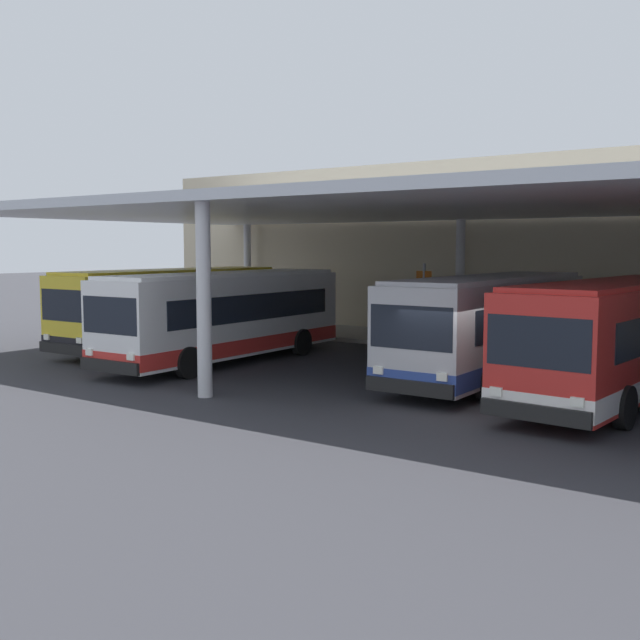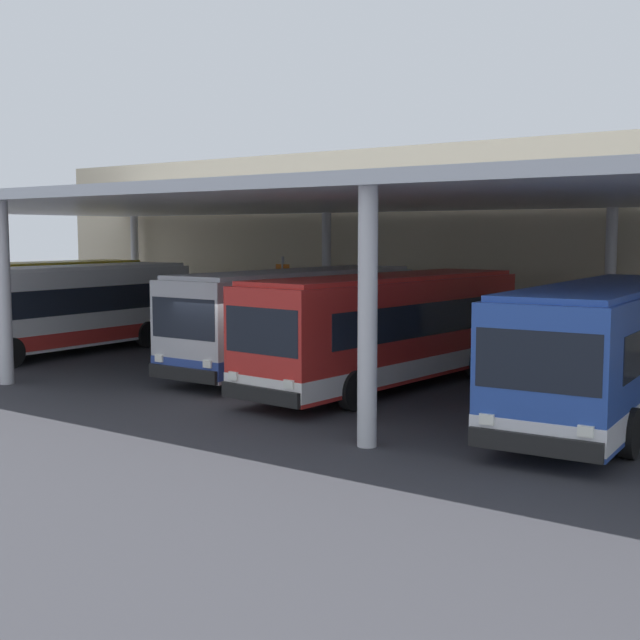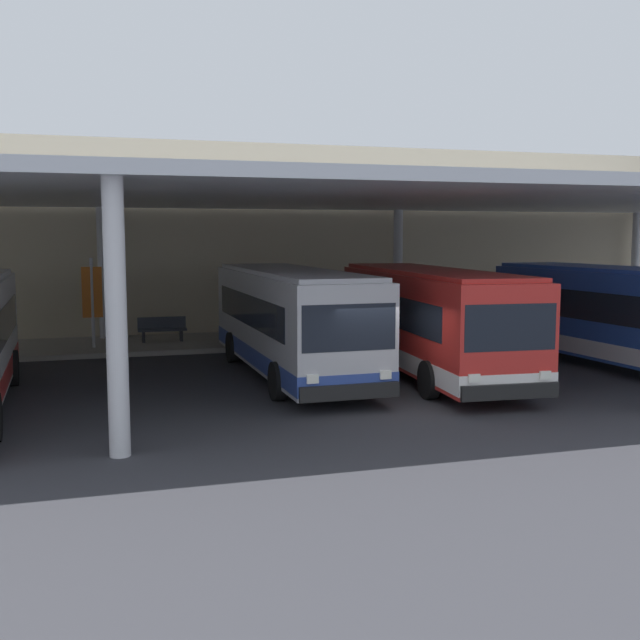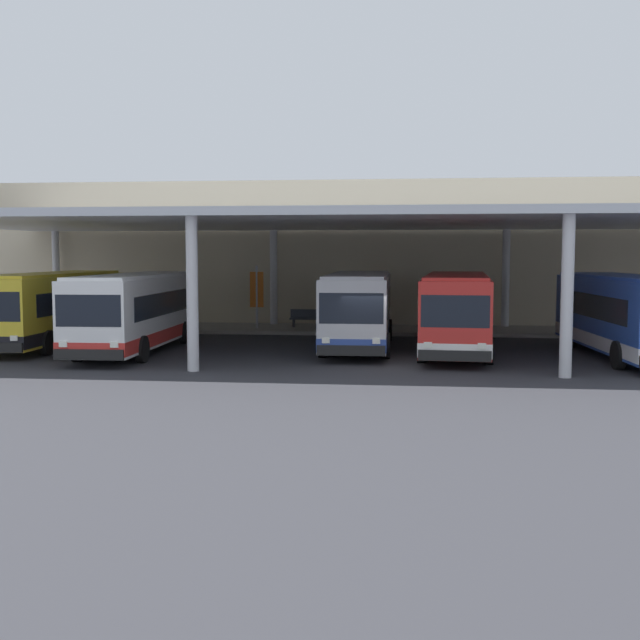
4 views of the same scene
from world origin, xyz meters
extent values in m
plane|color=#333338|center=(0.00, 0.00, 0.00)|extent=(200.00, 200.00, 0.00)
cube|color=gray|center=(0.00, 11.75, 0.09)|extent=(42.00, 4.50, 0.18)
cube|color=#C1B293|center=(0.00, 15.00, 3.99)|extent=(48.00, 1.60, 7.99)
cube|color=silver|center=(0.00, 5.50, 5.40)|extent=(40.00, 17.00, 0.30)
cylinder|color=silver|center=(-18.50, 13.50, 2.62)|extent=(0.40, 0.40, 5.25)
cylinder|color=silver|center=(-6.17, -2.50, 2.62)|extent=(0.40, 0.40, 5.25)
cylinder|color=silver|center=(-6.17, 13.50, 2.62)|extent=(0.40, 0.40, 5.25)
cube|color=yellow|center=(-14.24, 4.00, 1.70)|extent=(2.64, 10.43, 2.70)
cube|color=black|center=(-14.24, 4.00, 0.70)|extent=(2.66, 10.45, 0.50)
cube|color=black|center=(-14.24, 4.15, 2.00)|extent=(2.65, 8.56, 0.90)
cube|color=black|center=(-14.17, -1.14, 2.05)|extent=(2.30, 0.15, 1.10)
cube|color=black|center=(-14.17, -1.23, 0.55)|extent=(2.45, 0.19, 0.36)
cube|color=yellow|center=(-14.24, 4.00, 3.11)|extent=(2.43, 10.01, 0.12)
cube|color=yellow|center=(-14.17, -1.11, 2.87)|extent=(1.75, 0.14, 0.28)
cube|color=white|center=(-15.07, -1.24, 0.90)|extent=(0.28, 0.08, 0.20)
cube|color=white|center=(-13.27, -1.21, 0.90)|extent=(0.28, 0.08, 0.20)
cylinder|color=black|center=(-15.42, 0.76, 0.50)|extent=(0.29, 1.00, 1.00)
cylinder|color=black|center=(-12.97, 0.80, 0.50)|extent=(0.29, 1.00, 1.00)
cylinder|color=black|center=(-15.50, 6.85, 0.50)|extent=(0.29, 1.00, 1.00)
cylinder|color=black|center=(-13.05, 6.88, 0.50)|extent=(0.29, 1.00, 1.00)
cube|color=white|center=(-9.91, 2.43, 1.70)|extent=(2.82, 10.47, 2.70)
cube|color=red|center=(-9.91, 2.43, 0.70)|extent=(2.85, 10.49, 0.50)
cube|color=black|center=(-9.91, 2.58, 2.00)|extent=(2.81, 8.60, 0.90)
cube|color=black|center=(-9.75, -2.72, 2.05)|extent=(2.30, 0.19, 1.10)
cube|color=black|center=(-9.74, -2.81, 0.55)|extent=(2.45, 0.24, 0.36)
cube|color=white|center=(-9.91, 2.43, 3.11)|extent=(2.61, 10.05, 0.12)
cube|color=yellow|center=(-9.75, -2.69, 2.87)|extent=(1.75, 0.17, 0.28)
cube|color=white|center=(-10.64, -2.83, 0.90)|extent=(0.28, 0.09, 0.20)
cube|color=white|center=(-8.84, -2.77, 0.90)|extent=(0.28, 0.09, 0.20)
cylinder|color=black|center=(-11.03, -0.83, 0.50)|extent=(0.31, 1.01, 1.00)
cylinder|color=black|center=(-8.58, -0.76, 0.50)|extent=(0.31, 1.01, 1.00)
cylinder|color=black|center=(-11.22, 5.25, 0.50)|extent=(0.31, 1.01, 1.00)
cylinder|color=black|center=(-8.77, 5.32, 0.50)|extent=(0.31, 1.01, 1.00)
cube|color=#B7B7BC|center=(-0.97, 4.59, 1.70)|extent=(2.61, 10.43, 2.70)
cube|color=#2D4799|center=(-0.97, 4.59, 0.70)|extent=(2.63, 10.45, 0.50)
cube|color=black|center=(-0.97, 4.74, 2.00)|extent=(2.63, 8.55, 0.90)
cube|color=black|center=(-0.91, -0.56, 2.05)|extent=(2.30, 0.14, 1.10)
cube|color=black|center=(-0.91, -0.65, 0.55)|extent=(2.45, 0.19, 0.36)
cube|color=silver|center=(-0.97, 4.59, 3.11)|extent=(2.41, 10.01, 0.12)
cube|color=yellow|center=(-0.91, -0.53, 2.87)|extent=(1.75, 0.14, 0.28)
cube|color=white|center=(-1.81, -0.65, 0.90)|extent=(0.28, 0.08, 0.20)
cube|color=white|center=(-0.01, -0.63, 0.90)|extent=(0.28, 0.08, 0.20)
cylinder|color=black|center=(-2.16, 1.36, 0.50)|extent=(0.29, 1.00, 1.00)
cylinder|color=black|center=(0.29, 1.38, 0.50)|extent=(0.29, 1.00, 1.00)
cylinder|color=black|center=(-2.22, 7.44, 0.50)|extent=(0.29, 1.00, 1.00)
cylinder|color=black|center=(0.23, 7.46, 0.50)|extent=(0.29, 1.00, 1.00)
cube|color=red|center=(3.03, 3.53, 1.70)|extent=(3.20, 10.55, 2.70)
cube|color=white|center=(3.03, 3.53, 0.70)|extent=(3.22, 10.57, 0.50)
cube|color=black|center=(3.04, 3.68, 2.00)|extent=(3.11, 8.68, 0.90)
cube|color=black|center=(2.69, -1.60, 2.05)|extent=(2.30, 0.28, 1.10)
cube|color=black|center=(2.68, -1.69, 0.55)|extent=(2.46, 0.33, 0.36)
cube|color=red|center=(3.03, 3.53, 3.11)|extent=(2.97, 10.12, 0.12)
cube|color=yellow|center=(2.69, -1.57, 2.87)|extent=(1.75, 0.24, 0.28)
cube|color=white|center=(1.78, -1.62, 0.90)|extent=(0.28, 0.10, 0.20)
cube|color=white|center=(3.58, -1.74, 0.90)|extent=(0.28, 0.10, 0.20)
cylinder|color=black|center=(1.59, 0.40, 0.50)|extent=(0.35, 1.02, 1.00)
cylinder|color=black|center=(4.04, 0.23, 0.50)|extent=(0.35, 1.02, 1.00)
cylinder|color=black|center=(2.00, 6.47, 0.50)|extent=(0.35, 1.02, 1.00)
cube|color=#383D47|center=(-4.11, 11.75, 0.63)|extent=(1.80, 0.44, 0.08)
cube|color=#383D47|center=(-4.11, 11.95, 0.88)|extent=(1.80, 0.06, 0.44)
cube|color=#2D2D33|center=(-4.81, 11.75, 0.41)|extent=(0.10, 0.36, 0.45)
cube|color=#2D2D33|center=(-3.41, 11.75, 0.41)|extent=(0.10, 0.36, 0.45)
cylinder|color=#236638|center=(-1.23, 11.83, 0.63)|extent=(0.48, 0.48, 0.90)
cylinder|color=black|center=(-1.23, 11.83, 1.12)|extent=(0.52, 0.52, 0.08)
cylinder|color=#B2B2B7|center=(-6.60, 10.95, 1.78)|extent=(0.12, 0.12, 3.20)
cube|color=orange|center=(-6.60, 10.93, 2.16)|extent=(0.70, 0.04, 1.80)
camera|label=1|loc=(8.08, -17.12, 4.05)|focal=42.34mm
camera|label=2|loc=(15.17, -16.66, 4.30)|focal=47.13mm
camera|label=3|loc=(-6.56, -17.00, 4.18)|focal=42.43mm
camera|label=4|loc=(1.11, -28.17, 4.00)|focal=43.76mm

